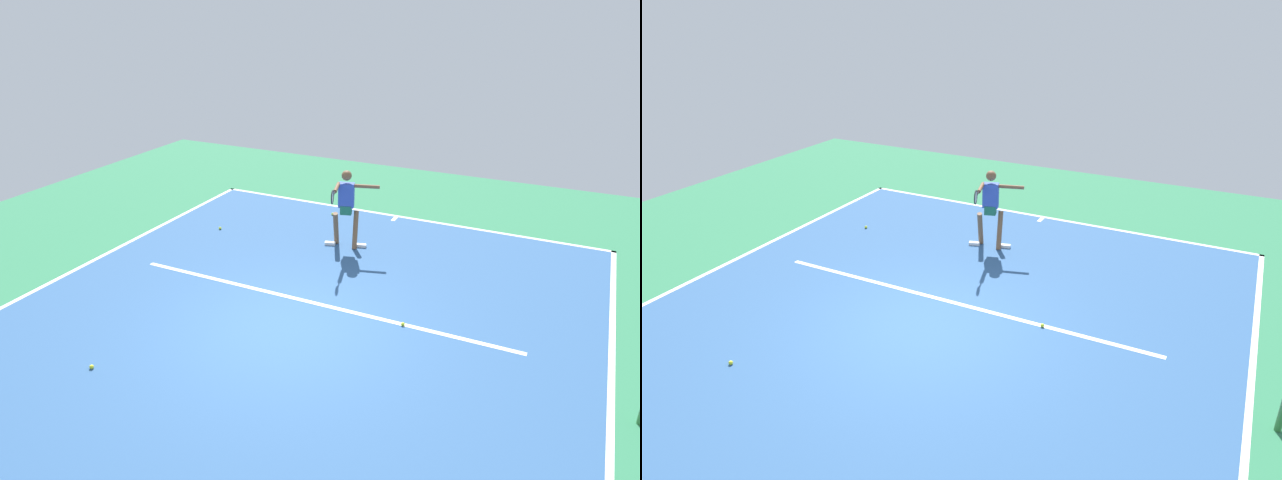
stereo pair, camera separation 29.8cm
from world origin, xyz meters
The scene contains 12 objects.
ground_plane centered at (0.00, 0.00, 0.00)m, with size 20.23×20.23×0.00m, color #2D754C.
court_surface centered at (0.00, 0.00, 0.00)m, with size 10.12×11.85×0.00m, color #2D5484.
court_line_baseline_near centered at (0.00, -5.88, 0.00)m, with size 10.12×0.10×0.01m, color white.
court_line_sideline_left centered at (-5.01, 0.00, 0.00)m, with size 0.10×11.85×0.01m, color white.
court_line_sideline_right centered at (5.01, 0.00, 0.00)m, with size 0.10×11.85×0.01m, color white.
court_line_service centered at (0.00, -0.99, 0.00)m, with size 7.59×0.10×0.01m, color white.
court_line_centre_mark centered at (0.00, -5.68, 0.00)m, with size 0.10×0.30×0.01m, color white.
tennis_player centered at (0.45, -3.58, 1.02)m, with size 1.16×1.31×1.78m.
tennis_ball_far_corner centered at (1.52, -5.24, 0.03)m, with size 0.07×0.07×0.07m, color #C6E53D.
tennis_ball_near_service_line centered at (3.57, -3.19, 0.03)m, with size 0.07×0.07×0.07m, color #CCE033.
tennis_ball_by_sideline centered at (2.14, 2.26, 0.03)m, with size 0.07×0.07×0.07m, color yellow.
tennis_ball_by_baseline centered at (-1.76, -0.96, 0.03)m, with size 0.07×0.07×0.07m, color #CCE033.
Camera 2 is at (-4.37, 7.11, 5.29)m, focal length 32.10 mm.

